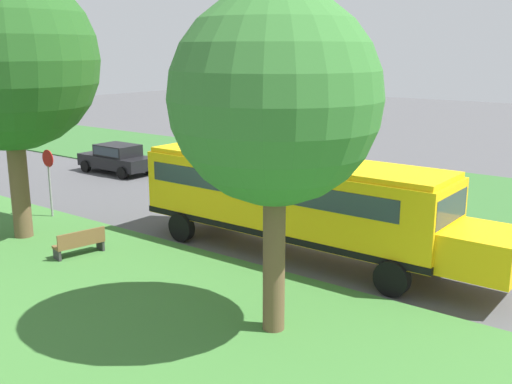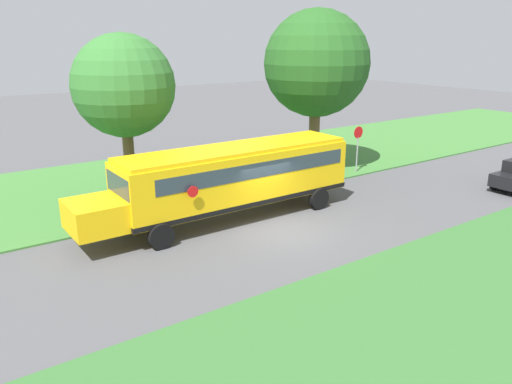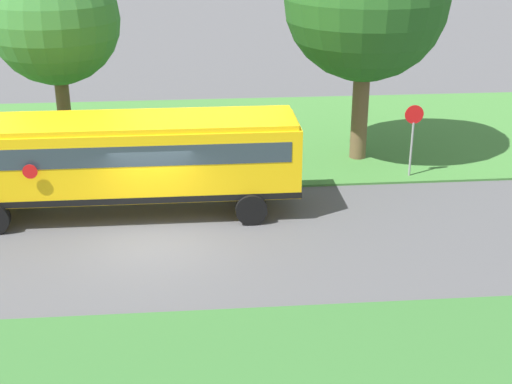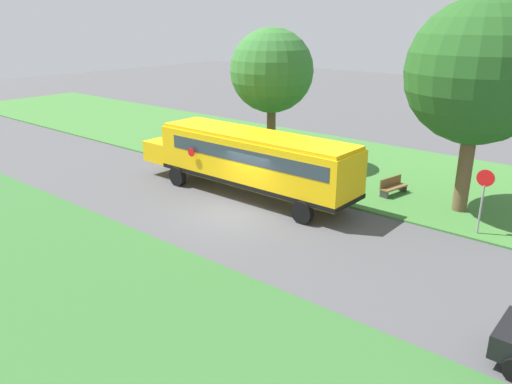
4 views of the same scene
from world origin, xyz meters
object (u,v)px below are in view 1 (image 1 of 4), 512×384
school_bus (297,197)px  car_black_nearest (117,157)px  park_bench (80,243)px  stop_sign (49,175)px  oak_tree_beside_bus (270,103)px

school_bus → car_black_nearest: (5.12, 14.97, -1.05)m
park_bench → car_black_nearest: bearing=45.1°
school_bus → stop_sign: school_bus is taller
car_black_nearest → oak_tree_beside_bus: 20.74m
stop_sign → oak_tree_beside_bus: bearing=-102.2°
oak_tree_beside_bus → school_bus: bearing=26.9°
park_bench → oak_tree_beside_bus: bearing=-94.0°
school_bus → car_black_nearest: school_bus is taller
school_bus → oak_tree_beside_bus: oak_tree_beside_bus is taller
school_bus → oak_tree_beside_bus: bearing=-153.1°
car_black_nearest → park_bench: (-9.58, -9.60, -0.40)m
school_bus → oak_tree_beside_bus: 6.61m
car_black_nearest → oak_tree_beside_bus: size_ratio=0.56×
oak_tree_beside_bus → park_bench: oak_tree_beside_bus is taller
car_black_nearest → stop_sign: size_ratio=1.61×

